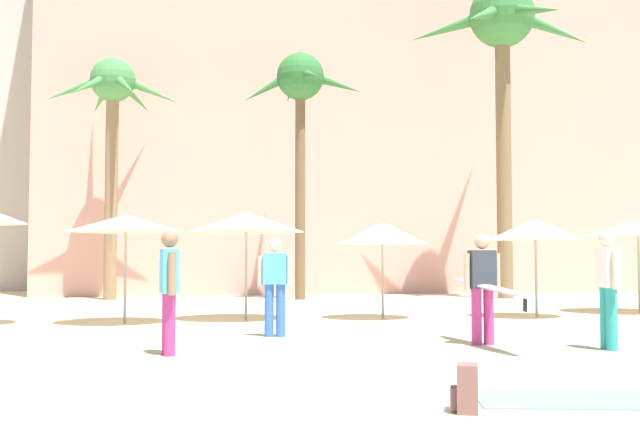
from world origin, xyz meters
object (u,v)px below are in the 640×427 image
person_mid_left (486,285)px  person_near_right (169,286)px  palm_tree_far_left (502,39)px  cafe_umbrella_4 (382,233)px  cafe_umbrella_5 (126,223)px  cafe_umbrella_1 (246,222)px  palm_tree_center (113,106)px  palm_tree_left (301,94)px  cafe_umbrella_6 (638,228)px  beach_towel (563,399)px  person_mid_center (608,284)px  backpack (466,389)px  person_near_left (275,282)px  cafe_umbrella_2 (535,229)px

person_mid_left → person_near_right: bearing=92.8°
palm_tree_far_left → cafe_umbrella_4: (-6.70, -7.73, -6.95)m
cafe_umbrella_5 → person_mid_left: 7.86m
cafe_umbrella_1 → palm_tree_center: bearing=109.2°
palm_tree_left → cafe_umbrella_5: size_ratio=3.36×
cafe_umbrella_6 → beach_towel: size_ratio=1.66×
palm_tree_left → person_mid_center: 16.09m
palm_tree_far_left → cafe_umbrella_5: palm_tree_far_left is taller
palm_tree_left → cafe_umbrella_6: size_ratio=2.97×
palm_tree_left → backpack: bearing=-96.8°
palm_tree_center → person_near_left: 14.56m
cafe_umbrella_4 → person_near_left: (-3.01, -3.47, -0.98)m
palm_tree_left → palm_tree_center: (-6.05, 1.23, -0.44)m
cafe_umbrella_5 → backpack: (3.12, -10.36, -1.87)m
cafe_umbrella_4 → beach_towel: size_ratio=1.31×
cafe_umbrella_6 → person_near_left: bearing=-158.0°
cafe_umbrella_4 → cafe_umbrella_6: 6.80m
cafe_umbrella_1 → backpack: (0.55, -10.82, -1.94)m
cafe_umbrella_2 → cafe_umbrella_5: (-9.14, 0.26, 0.06)m
backpack → person_mid_left: size_ratio=0.14×
cafe_umbrella_5 → backpack: cafe_umbrella_5 is taller
palm_tree_left → person_mid_left: (0.15, -13.99, -5.84)m
person_mid_left → person_near_left: size_ratio=1.75×
palm_tree_far_left → palm_tree_left: (-6.91, 0.70, -2.09)m
palm_tree_center → cafe_umbrella_4: 12.33m
cafe_umbrella_1 → person_mid_left: cafe_umbrella_1 is taller
beach_towel → backpack: size_ratio=3.93×
palm_tree_center → person_mid_left: bearing=-67.8°
person_mid_center → palm_tree_center: bearing=122.3°
palm_tree_far_left → cafe_umbrella_1: (-9.72, -7.37, -6.72)m
cafe_umbrella_6 → person_mid_center: size_ratio=1.56×
cafe_umbrella_4 → beach_towel: (-1.32, -10.08, -1.90)m
person_near_right → person_mid_center: (6.35, -0.76, 0.02)m
person_near_left → palm_tree_center: bearing=-152.0°
palm_tree_far_left → palm_tree_center: (-12.96, 1.93, -2.53)m
beach_towel → cafe_umbrella_1: bearing=99.2°
cafe_umbrella_1 → cafe_umbrella_4: cafe_umbrella_1 is taller
person_mid_center → person_mid_left: bearing=155.6°
cafe_umbrella_6 → person_mid_left: (-6.83, -6.04, -1.17)m
person_near_left → palm_tree_far_left: bearing=153.2°
cafe_umbrella_5 → cafe_umbrella_6: (12.37, 0.57, 0.03)m
cafe_umbrella_2 → person_mid_left: (-3.61, -5.21, -1.08)m
cafe_umbrella_6 → person_mid_left: bearing=-138.5°
beach_towel → person_mid_center: (2.79, 3.60, 0.96)m
palm_tree_left → person_near_right: size_ratio=4.69×
person_mid_center → cafe_umbrella_4: bearing=109.5°
person_near_right → beach_towel: bearing=-57.2°
palm_tree_left → palm_tree_center: palm_tree_left is taller
palm_tree_center → cafe_umbrella_2: size_ratio=3.52×
palm_tree_far_left → cafe_umbrella_4: 12.36m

